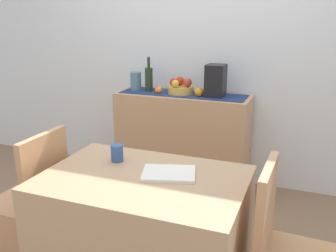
{
  "coord_description": "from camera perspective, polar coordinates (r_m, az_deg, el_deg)",
  "views": [
    {
      "loc": [
        1.02,
        -2.21,
        1.57
      ],
      "look_at": [
        0.03,
        0.35,
        0.74
      ],
      "focal_mm": 39.96,
      "sensor_mm": 36.0,
      "label": 1
    }
  ],
  "objects": [
    {
      "name": "ground_plane",
      "position": [
        2.9,
        -3.1,
        -16.19
      ],
      "size": [
        6.4,
        6.4,
        0.02
      ],
      "primitive_type": "cube",
      "color": "#82634B",
      "rests_on": "ground"
    },
    {
      "name": "room_wall_rear",
      "position": [
        3.55,
        4.55,
        13.19
      ],
      "size": [
        6.4,
        0.06,
        2.7
      ],
      "primitive_type": "cube",
      "color": "silver",
      "rests_on": "ground"
    },
    {
      "name": "sideboard_console",
      "position": [
        3.5,
        2.2,
        -2.13
      ],
      "size": [
        1.21,
        0.42,
        0.87
      ],
      "primitive_type": "cube",
      "color": "tan",
      "rests_on": "ground"
    },
    {
      "name": "table_runner",
      "position": [
        3.38,
        2.28,
        4.92
      ],
      "size": [
        1.14,
        0.32,
        0.01
      ],
      "primitive_type": "cube",
      "color": "navy",
      "rests_on": "sideboard_console"
    },
    {
      "name": "fruit_bowl",
      "position": [
        3.38,
        1.96,
        5.54
      ],
      "size": [
        0.23,
        0.23,
        0.07
      ],
      "primitive_type": "cylinder",
      "color": "gold",
      "rests_on": "table_runner"
    },
    {
      "name": "apple_center",
      "position": [
        3.43,
        1.82,
        6.9
      ],
      "size": [
        0.08,
        0.08,
        0.08
      ],
      "primitive_type": "sphere",
      "color": "red",
      "rests_on": "fruit_bowl"
    },
    {
      "name": "apple_rear",
      "position": [
        3.32,
        1.13,
        6.48
      ],
      "size": [
        0.07,
        0.07,
        0.07
      ],
      "primitive_type": "sphere",
      "color": "gold",
      "rests_on": "fruit_bowl"
    },
    {
      "name": "apple_left",
      "position": [
        3.35,
        2.99,
        6.65
      ],
      "size": [
        0.08,
        0.08,
        0.08
      ],
      "primitive_type": "sphere",
      "color": "#A73A2E",
      "rests_on": "fruit_bowl"
    },
    {
      "name": "apple_front",
      "position": [
        3.39,
        0.82,
        6.73
      ],
      "size": [
        0.07,
        0.07,
        0.07
      ],
      "primitive_type": "sphere",
      "color": "red",
      "rests_on": "fruit_bowl"
    },
    {
      "name": "wine_bottle",
      "position": [
        3.48,
        -2.94,
        7.19
      ],
      "size": [
        0.07,
        0.07,
        0.32
      ],
      "color": "#21311E",
      "rests_on": "sideboard_console"
    },
    {
      "name": "coffee_maker",
      "position": [
        3.28,
        7.28,
        6.85
      ],
      "size": [
        0.16,
        0.18,
        0.28
      ],
      "primitive_type": "cube",
      "color": "black",
      "rests_on": "sideboard_console"
    },
    {
      "name": "ceramic_vase",
      "position": [
        3.54,
        -4.93,
        6.8
      ],
      "size": [
        0.1,
        0.1,
        0.17
      ],
      "primitive_type": "cylinder",
      "color": "slate",
      "rests_on": "sideboard_console"
    },
    {
      "name": "orange_loose_end",
      "position": [
        3.4,
        -1.46,
        5.48
      ],
      "size": [
        0.06,
        0.06,
        0.06
      ],
      "primitive_type": "sphere",
      "color": "orange",
      "rests_on": "sideboard_console"
    },
    {
      "name": "orange_loose_far",
      "position": [
        3.28,
        4.77,
        5.16
      ],
      "size": [
        0.08,
        0.08,
        0.08
      ],
      "primitive_type": "sphere",
      "color": "orange",
      "rests_on": "sideboard_console"
    },
    {
      "name": "dining_table",
      "position": [
        2.18,
        -3.65,
        -16.6
      ],
      "size": [
        1.08,
        0.74,
        0.74
      ],
      "primitive_type": "cube",
      "color": "tan",
      "rests_on": "ground"
    },
    {
      "name": "open_book",
      "position": [
        2.01,
        0.13,
        -7.25
      ],
      "size": [
        0.33,
        0.28,
        0.02
      ],
      "primitive_type": "cube",
      "rotation": [
        0.0,
        0.0,
        0.29
      ],
      "color": "white",
      "rests_on": "dining_table"
    },
    {
      "name": "coffee_cup",
      "position": [
        2.2,
        -7.79,
        -4.1
      ],
      "size": [
        0.07,
        0.07,
        0.1
      ],
      "primitive_type": "cylinder",
      "color": "#335392",
      "rests_on": "dining_table"
    },
    {
      "name": "chair_near_window",
      "position": [
        2.63,
        -20.27,
        -14.07
      ],
      "size": [
        0.4,
        0.4,
        0.9
      ],
      "color": "tan",
      "rests_on": "ground"
    }
  ]
}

